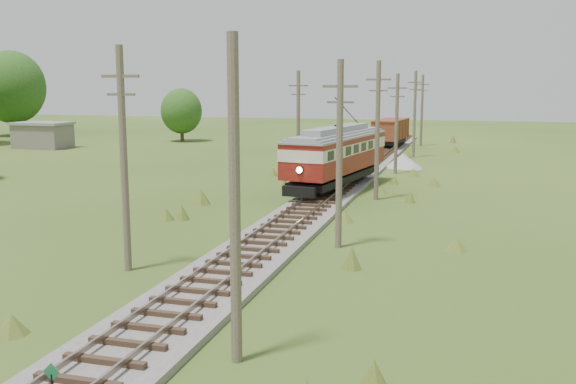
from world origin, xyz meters
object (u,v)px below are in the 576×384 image
(streetcar, at_px, (337,152))
(gondola, at_px, (391,131))
(switch_marker, at_px, (52,381))
(gravel_pile, at_px, (404,161))

(streetcar, xyz_separation_m, gondola, (0.00, 31.78, -0.66))
(switch_marker, relative_size, gravel_pile, 0.29)
(switch_marker, bearing_deg, gravel_pile, 85.64)
(switch_marker, relative_size, gondola, 0.12)
(gravel_pile, bearing_deg, gondola, 100.90)
(switch_marker, xyz_separation_m, streetcar, (0.20, 32.30, 2.15))
(streetcar, bearing_deg, gravel_pile, 85.92)
(streetcar, bearing_deg, gondola, 99.08)
(streetcar, relative_size, gondola, 1.50)
(switch_marker, distance_m, gravel_pile, 46.79)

